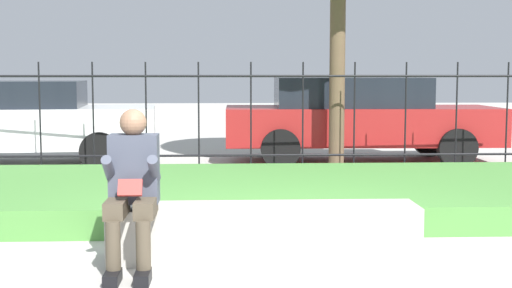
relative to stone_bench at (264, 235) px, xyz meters
The scene contains 7 objects.
ground_plane 0.21m from the stone_bench, ahead, with size 60.00×60.00×0.00m, color #B2AFA8.
stone_bench is the anchor object (origin of this frame).
person_seated_reader 1.17m from the stone_bench, 165.11° to the right, with size 0.42×0.73×1.25m.
grass_berm 2.34m from the stone_bench, 88.36° to the left, with size 10.27×3.28×0.28m.
iron_fence 4.56m from the stone_bench, 89.15° to the left, with size 8.27×0.03×1.68m.
car_parked_left 7.24m from the stone_bench, 121.40° to the left, with size 4.60×2.26×1.39m.
car_parked_center 6.69m from the stone_bench, 72.75° to the left, with size 4.64×1.89×1.45m.
Camera 1 is at (-0.39, -5.74, 1.53)m, focal length 50.00 mm.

